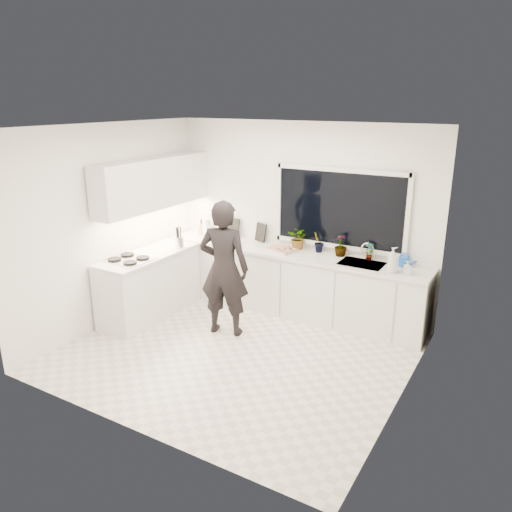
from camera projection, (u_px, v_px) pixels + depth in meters
The scene contains 25 objects.
floor at pixel (236, 353), 6.15m from camera, with size 4.00×3.50×0.02m, color beige.
wall_back at pixel (300, 217), 7.18m from camera, with size 4.00×0.02×2.70m, color white.
wall_left at pixel (109, 226), 6.70m from camera, with size 0.02×3.50×2.70m, color white.
wall_right at pixel (411, 278), 4.77m from camera, with size 0.02×3.50×2.70m, color white.
ceiling at pixel (233, 126), 5.32m from camera, with size 4.00×3.50×0.02m, color white.
window at pixel (340, 209), 6.80m from camera, with size 1.80×0.02×1.00m, color black.
base_cabinets_back at pixel (289, 283), 7.20m from camera, with size 3.92×0.58×0.88m, color white.
base_cabinets_left at pixel (150, 286), 7.10m from camera, with size 0.58×1.60×0.88m, color white.
countertop_back at pixel (290, 253), 7.06m from camera, with size 3.94×0.62×0.04m, color silver.
countertop_left at pixel (148, 255), 6.96m from camera, with size 0.62×1.60×0.04m, color silver.
upper_cabinets at pixel (154, 183), 7.02m from camera, with size 0.34×2.10×0.70m, color white.
sink at pixel (361, 267), 6.57m from camera, with size 0.58×0.42×0.14m, color silver.
faucet at pixel (367, 251), 6.68m from camera, with size 0.03×0.03×0.22m, color silver.
stovetop at pixel (129, 259), 6.67m from camera, with size 0.56×0.48×0.03m, color black.
person at pixel (224, 269), 6.42m from camera, with size 0.65×0.43×1.79m, color black.
pizza_tray at pixel (282, 250), 7.09m from camera, with size 0.41×0.30×0.03m, color silver.
pizza at pixel (282, 249), 7.08m from camera, with size 0.37×0.27×0.01m, color red.
watering_can at pixel (404, 261), 6.42m from camera, with size 0.14×0.14×0.13m, color blue.
paper_towel_roll at pixel (206, 227), 7.83m from camera, with size 0.11×0.11×0.26m, color white.
knife_block at pixel (204, 228), 7.91m from camera, with size 0.13×0.10×0.22m, color #966546.
utensil_crock at pixel (179, 242), 7.20m from camera, with size 0.13×0.13×0.16m, color #B5B5BA.
picture_frame_large at pixel (261, 232), 7.51m from camera, with size 0.22×0.02×0.28m, color black.
picture_frame_small at pixel (233, 228), 7.75m from camera, with size 0.25×0.02×0.30m, color black.
herb_plants at pixel (315, 241), 7.00m from camera, with size 1.26×0.26×0.33m.
soap_bottles at pixel (395, 262), 6.16m from camera, with size 0.33×0.18×0.32m.
Camera 1 is at (2.99, -4.61, 3.01)m, focal length 35.00 mm.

